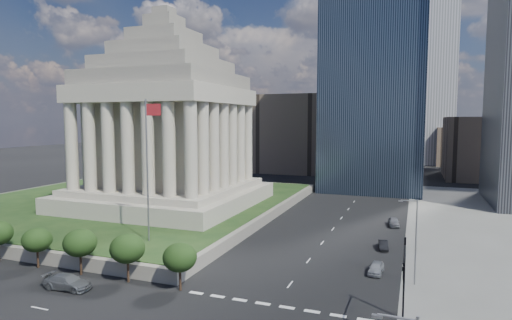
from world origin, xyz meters
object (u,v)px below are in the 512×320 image
at_px(parked_sedan_near, 376,268).
at_px(parked_sedan_far, 394,222).
at_px(traffic_signal_ne, 404,272).
at_px(suv_grey, 67,282).
at_px(war_memorial, 166,108).
at_px(flagpole, 148,162).
at_px(street_lamp_north, 415,237).
at_px(parked_sedan_mid, 383,245).

distance_m(parked_sedan_near, parked_sedan_far, 25.78).
distance_m(traffic_signal_ne, suv_grey, 36.08).
height_order(war_memorial, parked_sedan_near, war_memorial).
bearing_deg(flagpole, street_lamp_north, 1.63).
bearing_deg(flagpole, war_memorial, 116.89).
height_order(street_lamp_north, suv_grey, street_lamp_north).
xyz_separation_m(flagpole, suv_grey, (-1.28, -14.12, -12.29)).
xyz_separation_m(war_memorial, suv_grey, (10.89, -38.12, -20.58)).
distance_m(flagpole, suv_grey, 18.77).
height_order(suv_grey, parked_sedan_near, suv_grey).
bearing_deg(war_memorial, traffic_signal_ne, -36.42).
relative_size(war_memorial, traffic_signal_ne, 4.88).
height_order(traffic_signal_ne, parked_sedan_far, traffic_signal_ne).
bearing_deg(street_lamp_north, flagpole, -178.37).
bearing_deg(traffic_signal_ne, parked_sedan_near, 104.51).
bearing_deg(war_memorial, parked_sedan_mid, -13.18).
distance_m(war_memorial, traffic_signal_ne, 60.00).
relative_size(suv_grey, parked_sedan_mid, 1.53).
height_order(flagpole, street_lamp_north, flagpole).
relative_size(suv_grey, parked_sedan_near, 1.38).
xyz_separation_m(street_lamp_north, parked_sedan_near, (-4.33, 2.22, -4.97)).
xyz_separation_m(street_lamp_north, parked_sedan_far, (-3.48, 27.99, -4.88)).
xyz_separation_m(street_lamp_north, parked_sedan_mid, (-4.25, 12.92, -5.05)).
distance_m(flagpole, parked_sedan_near, 33.39).
relative_size(flagpole, suv_grey, 3.54).
distance_m(flagpole, street_lamp_north, 35.95).
height_order(war_memorial, traffic_signal_ne, war_memorial).
distance_m(war_memorial, suv_grey, 44.67).
height_order(war_memorial, parked_sedan_far, war_memorial).
bearing_deg(street_lamp_north, parked_sedan_far, 97.10).
distance_m(traffic_signal_ne, parked_sedan_near, 14.69).
xyz_separation_m(traffic_signal_ne, parked_sedan_far, (-2.66, 39.29, -4.47)).
distance_m(suv_grey, parked_sedan_mid, 42.68).
bearing_deg(street_lamp_north, parked_sedan_mid, 108.23).
distance_m(traffic_signal_ne, street_lamp_north, 11.34).
relative_size(traffic_signal_ne, suv_grey, 1.42).
distance_m(traffic_signal_ne, parked_sedan_far, 39.63).
height_order(parked_sedan_mid, parked_sedan_far, parked_sedan_far).
bearing_deg(flagpole, traffic_signal_ne, -16.71).
bearing_deg(parked_sedan_near, war_memorial, 157.36).
height_order(flagpole, parked_sedan_near, flagpole).
height_order(war_memorial, street_lamp_north, war_memorial).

